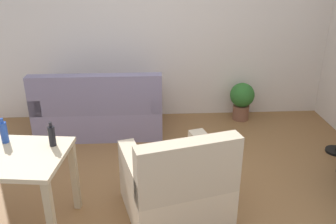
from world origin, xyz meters
TOP-DOWN VIEW (x-y plane):
  - ground_plane at (0.00, 0.00)m, footprint 5.20×4.40m
  - wall_rear at (0.00, 2.20)m, footprint 5.20×0.10m
  - couch at (-0.78, 1.59)m, footprint 1.69×0.84m
  - potted_plant at (1.28, 1.90)m, footprint 0.36×0.36m
  - armchair at (0.14, -0.22)m, footprint 1.09×1.04m
  - bottle_blue at (-1.38, -0.11)m, footprint 0.06×0.06m
  - bottle_dark at (-0.94, -0.19)m, footprint 0.06×0.06m

SIDE VIEW (x-z plane):
  - ground_plane at x=0.00m, z-range -0.02..0.00m
  - couch at x=-0.78m, z-range -0.15..0.77m
  - armchair at x=0.14m, z-range -0.14..0.78m
  - potted_plant at x=1.28m, z-range 0.05..0.62m
  - bottle_dark at x=-0.94m, z-range 0.74..0.96m
  - bottle_blue at x=-1.38m, z-range 0.74..0.98m
  - wall_rear at x=0.00m, z-range 0.00..2.70m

